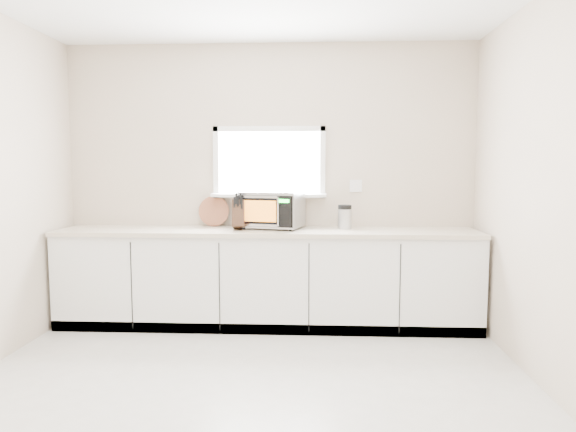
{
  "coord_description": "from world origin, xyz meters",
  "views": [
    {
      "loc": [
        0.44,
        -3.06,
        1.51
      ],
      "look_at": [
        0.21,
        1.55,
        1.06
      ],
      "focal_mm": 32.0,
      "sensor_mm": 36.0,
      "label": 1
    }
  ],
  "objects": [
    {
      "name": "cutting_board",
      "position": [
        -0.55,
        1.94,
        1.07
      ],
      "size": [
        0.3,
        0.07,
        0.3
      ],
      "primitive_type": "cylinder",
      "rotation": [
        1.4,
        0.0,
        0.0
      ],
      "color": "#915838",
      "rests_on": "countertop"
    },
    {
      "name": "knife_block",
      "position": [
        -0.26,
        1.67,
        1.07
      ],
      "size": [
        0.12,
        0.24,
        0.35
      ],
      "rotation": [
        0.0,
        0.0,
        0.05
      ],
      "color": "#432918",
      "rests_on": "countertop"
    },
    {
      "name": "countertop",
      "position": [
        0.0,
        1.69,
        0.9
      ],
      "size": [
        3.92,
        0.64,
        0.04
      ],
      "primitive_type": "cube",
      "color": "beige",
      "rests_on": "cabinets"
    },
    {
      "name": "cabinets",
      "position": [
        0.0,
        1.7,
        0.44
      ],
      "size": [
        3.92,
        0.6,
        0.88
      ],
      "primitive_type": "cube",
      "color": "white",
      "rests_on": "ground"
    },
    {
      "name": "ground",
      "position": [
        0.0,
        0.0,
        0.0
      ],
      "size": [
        4.0,
        4.0,
        0.0
      ],
      "primitive_type": "plane",
      "color": "beige",
      "rests_on": "ground"
    },
    {
      "name": "back_wall",
      "position": [
        0.0,
        2.0,
        1.36
      ],
      "size": [
        4.0,
        0.17,
        2.7
      ],
      "color": "beige",
      "rests_on": "ground"
    },
    {
      "name": "microwave",
      "position": [
        0.04,
        1.8,
        1.1
      ],
      "size": [
        0.63,
        0.54,
        0.35
      ],
      "rotation": [
        0.0,
        0.0,
        -0.24
      ],
      "color": "black",
      "rests_on": "countertop"
    },
    {
      "name": "coffee_grinder",
      "position": [
        0.73,
        1.8,
        1.03
      ],
      "size": [
        0.16,
        0.16,
        0.23
      ],
      "rotation": [
        0.0,
        0.0,
        -0.3
      ],
      "color": "#B4B7BC",
      "rests_on": "countertop"
    }
  ]
}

